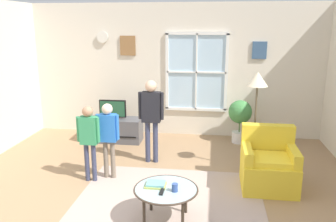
% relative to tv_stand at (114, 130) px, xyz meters
% --- Properties ---
extents(ground_plane, '(6.62, 6.99, 0.02)m').
position_rel_tv_stand_xyz_m(ground_plane, '(1.16, -2.57, -0.25)').
color(ground_plane, '#9E7A56').
extents(back_wall, '(6.02, 0.17, 2.73)m').
position_rel_tv_stand_xyz_m(back_wall, '(1.18, 0.69, 1.13)').
color(back_wall, beige).
rests_on(back_wall, ground_plane).
extents(area_rug, '(2.50, 2.31, 0.01)m').
position_rel_tv_stand_xyz_m(area_rug, '(1.44, -2.43, -0.23)').
color(area_rug, tan).
rests_on(area_rug, ground_plane).
extents(tv_stand, '(1.14, 0.47, 0.47)m').
position_rel_tv_stand_xyz_m(tv_stand, '(0.00, 0.00, 0.00)').
color(tv_stand, '#4C4C51').
rests_on(tv_stand, ground_plane).
extents(television, '(0.54, 0.08, 0.38)m').
position_rel_tv_stand_xyz_m(television, '(0.00, -0.00, 0.43)').
color(television, '#4C4C4C').
rests_on(television, tv_stand).
extents(armchair, '(0.76, 0.74, 0.87)m').
position_rel_tv_stand_xyz_m(armchair, '(2.80, -1.70, 0.09)').
color(armchair, yellow).
rests_on(armchair, ground_plane).
extents(coffee_table, '(0.77, 0.77, 0.43)m').
position_rel_tv_stand_xyz_m(coffee_table, '(1.46, -2.80, 0.17)').
color(coffee_table, '#99B2B7').
rests_on(coffee_table, ground_plane).
extents(book_stack, '(0.25, 0.20, 0.04)m').
position_rel_tv_stand_xyz_m(book_stack, '(1.33, -2.75, 0.21)').
color(book_stack, '#AAB253').
rests_on(book_stack, coffee_table).
extents(cup, '(0.07, 0.07, 0.10)m').
position_rel_tv_stand_xyz_m(cup, '(1.57, -2.86, 0.24)').
color(cup, '#334C8C').
rests_on(cup, coffee_table).
extents(remote_near_books, '(0.04, 0.14, 0.02)m').
position_rel_tv_stand_xyz_m(remote_near_books, '(1.43, -2.91, 0.20)').
color(remote_near_books, black).
rests_on(remote_near_books, coffee_table).
extents(person_black_shirt, '(0.43, 0.19, 1.42)m').
position_rel_tv_stand_xyz_m(person_black_shirt, '(0.96, -0.99, 0.65)').
color(person_black_shirt, '#333851').
rests_on(person_black_shirt, ground_plane).
extents(person_green_shirt, '(0.35, 0.16, 1.16)m').
position_rel_tv_stand_xyz_m(person_green_shirt, '(0.18, -1.84, 0.49)').
color(person_green_shirt, '#333851').
rests_on(person_green_shirt, ground_plane).
extents(person_blue_shirt, '(0.35, 0.16, 1.17)m').
position_rel_tv_stand_xyz_m(person_blue_shirt, '(0.43, -1.70, 0.50)').
color(person_blue_shirt, '#726656').
rests_on(person_blue_shirt, ground_plane).
extents(potted_plant_by_window, '(0.46, 0.46, 0.86)m').
position_rel_tv_stand_xyz_m(potted_plant_by_window, '(2.52, 0.24, 0.32)').
color(potted_plant_by_window, silver).
rests_on(potted_plant_by_window, ground_plane).
extents(floor_lamp, '(0.32, 0.32, 1.60)m').
position_rel_tv_stand_xyz_m(floor_lamp, '(2.65, -1.08, 1.10)').
color(floor_lamp, black).
rests_on(floor_lamp, ground_plane).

